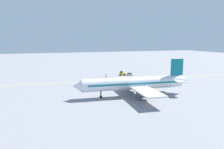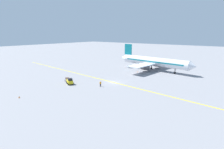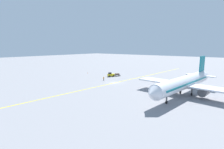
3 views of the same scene
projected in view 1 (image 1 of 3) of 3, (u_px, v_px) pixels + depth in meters
ground_plane at (109, 80)px, 88.50m from camera, size 400.00×400.00×0.00m
apron_yellow_centreline at (109, 80)px, 88.49m from camera, size 10.24×119.63×0.01m
airplane_at_gate at (135, 83)px, 63.52m from camera, size 28.39×35.54×10.60m
baggage_tug_white at (122, 73)px, 100.87m from camera, size 2.74×3.35×2.11m
baggage_cart_trailing at (130, 74)px, 100.56m from camera, size 2.41×2.95×1.24m
ground_crew_worker at (106, 76)px, 94.06m from camera, size 0.28×0.57×1.68m
traffic_cone_near_nose at (132, 89)px, 72.08m from camera, size 0.32×0.32×0.55m
traffic_cone_mid_apron at (111, 70)px, 115.44m from camera, size 0.32×0.32×0.55m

